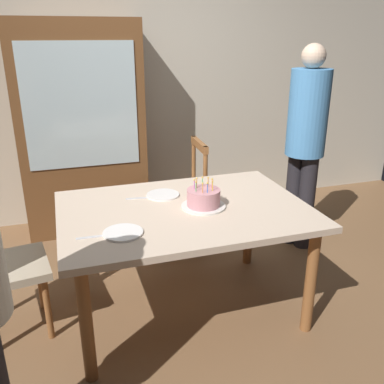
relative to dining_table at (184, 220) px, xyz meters
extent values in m
plane|color=brown|center=(0.00, 0.00, -0.67)|extent=(6.40, 6.40, 0.00)
cube|color=beige|center=(0.00, 1.85, 0.63)|extent=(6.40, 0.10, 2.60)
cube|color=beige|center=(0.00, 0.00, 0.06)|extent=(1.54, 1.08, 0.04)
cylinder|color=brown|center=(-0.67, -0.44, -0.31)|extent=(0.07, 0.07, 0.71)
cylinder|color=brown|center=(0.67, -0.44, -0.31)|extent=(0.07, 0.07, 0.71)
cylinder|color=brown|center=(-0.67, 0.44, -0.31)|extent=(0.07, 0.07, 0.71)
cylinder|color=brown|center=(0.67, 0.44, -0.31)|extent=(0.07, 0.07, 0.71)
cylinder|color=silver|center=(0.12, -0.03, 0.09)|extent=(0.28, 0.28, 0.01)
cylinder|color=#D18C93|center=(0.12, -0.03, 0.15)|extent=(0.21, 0.21, 0.11)
cylinder|color=#E54C4C|center=(0.17, -0.02, 0.23)|extent=(0.01, 0.01, 0.05)
sphere|color=#FFC64C|center=(0.17, -0.02, 0.26)|extent=(0.01, 0.01, 0.01)
cylinder|color=#F2994C|center=(0.16, 0.01, 0.23)|extent=(0.01, 0.01, 0.05)
sphere|color=#FFC64C|center=(0.16, 0.01, 0.26)|extent=(0.01, 0.01, 0.01)
cylinder|color=#66CC72|center=(0.13, 0.03, 0.23)|extent=(0.01, 0.01, 0.05)
sphere|color=#FFC64C|center=(0.13, 0.03, 0.26)|extent=(0.01, 0.01, 0.01)
cylinder|color=#F2994C|center=(0.09, 0.02, 0.23)|extent=(0.01, 0.01, 0.05)
sphere|color=#FFC64C|center=(0.09, 0.02, 0.26)|extent=(0.01, 0.01, 0.01)
cylinder|color=#D872CC|center=(0.07, 0.00, 0.23)|extent=(0.01, 0.01, 0.05)
sphere|color=#FFC64C|center=(0.07, 0.00, 0.26)|extent=(0.01, 0.01, 0.01)
cylinder|color=#66CC72|center=(0.06, -0.04, 0.23)|extent=(0.01, 0.01, 0.05)
sphere|color=#FFC64C|center=(0.06, -0.04, 0.26)|extent=(0.01, 0.01, 0.01)
cylinder|color=#F2994C|center=(0.09, -0.08, 0.23)|extent=(0.01, 0.01, 0.05)
sphere|color=#FFC64C|center=(0.09, -0.08, 0.26)|extent=(0.01, 0.01, 0.01)
cylinder|color=#4C7FE5|center=(0.12, -0.08, 0.23)|extent=(0.01, 0.01, 0.05)
sphere|color=#FFC64C|center=(0.12, -0.08, 0.26)|extent=(0.01, 0.01, 0.01)
cylinder|color=yellow|center=(0.16, -0.06, 0.23)|extent=(0.01, 0.01, 0.05)
sphere|color=#FFC64C|center=(0.16, -0.06, 0.26)|extent=(0.01, 0.01, 0.01)
cylinder|color=white|center=(-0.42, -0.24, 0.09)|extent=(0.22, 0.22, 0.01)
cylinder|color=white|center=(-0.08, 0.24, 0.09)|extent=(0.22, 0.22, 0.01)
cube|color=silver|center=(-0.58, -0.24, 0.09)|extent=(0.18, 0.02, 0.01)
cube|color=silver|center=(-0.24, 0.24, 0.09)|extent=(0.18, 0.04, 0.01)
cube|color=tan|center=(0.19, 0.86, -0.22)|extent=(0.46, 0.46, 0.05)
cylinder|color=brown|center=(0.03, 1.04, -0.45)|extent=(0.04, 0.04, 0.42)
cylinder|color=brown|center=(0.01, 0.70, -0.45)|extent=(0.04, 0.04, 0.42)
cylinder|color=brown|center=(0.37, 1.02, -0.45)|extent=(0.04, 0.04, 0.42)
cylinder|color=brown|center=(0.35, 0.68, -0.45)|extent=(0.04, 0.04, 0.42)
cylinder|color=brown|center=(0.40, 1.03, 0.03)|extent=(0.04, 0.04, 0.50)
cylinder|color=brown|center=(0.38, 0.67, 0.03)|extent=(0.04, 0.04, 0.50)
cube|color=brown|center=(0.39, 0.85, 0.25)|extent=(0.06, 0.40, 0.06)
cube|color=tan|center=(-1.07, 0.12, -0.22)|extent=(0.50, 0.50, 0.05)
cylinder|color=brown|center=(-0.88, -0.02, -0.45)|extent=(0.04, 0.04, 0.42)
cylinder|color=brown|center=(-0.93, 0.31, -0.45)|extent=(0.04, 0.04, 0.42)
cylinder|color=#262328|center=(1.20, 0.67, -0.25)|extent=(0.14, 0.14, 0.83)
cylinder|color=#262328|center=(1.26, 0.55, -0.25)|extent=(0.14, 0.14, 0.83)
cylinder|color=#4C8CC6|center=(1.23, 0.61, 0.51)|extent=(0.32, 0.32, 0.69)
sphere|color=beige|center=(1.23, 0.61, 0.95)|extent=(0.19, 0.19, 0.19)
cube|color=brown|center=(-0.50, 1.56, 0.28)|extent=(1.10, 0.44, 1.90)
cube|color=silver|center=(-0.50, 1.34, 0.53)|extent=(0.94, 0.01, 1.04)
camera|label=1|loc=(-0.70, -2.32, 1.11)|focal=39.22mm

